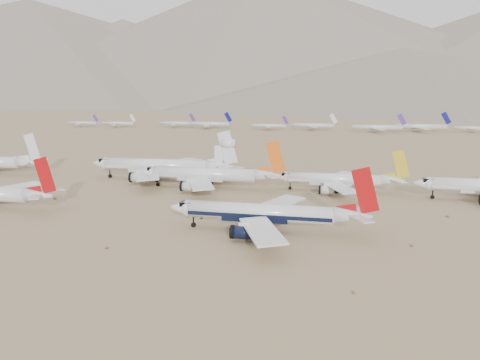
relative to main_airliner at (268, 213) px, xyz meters
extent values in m
plane|color=#967F57|center=(9.97, -5.71, -4.89)|extent=(7000.00, 7000.00, 0.00)
cylinder|color=white|center=(-2.27, 0.00, 0.22)|extent=(37.56, 4.44, 4.44)
cube|color=black|center=(-2.27, 0.00, -0.34)|extent=(36.81, 4.51, 1.00)
sphere|color=white|center=(-21.05, 0.00, 0.22)|extent=(4.44, 4.44, 4.44)
cube|color=black|center=(-21.72, 0.00, 1.44)|extent=(3.11, 2.89, 1.11)
cone|color=white|center=(20.94, 0.00, 0.55)|extent=(9.39, 4.44, 4.44)
cube|color=white|center=(0.63, -13.17, -0.56)|extent=(14.50, 22.86, 0.69)
cube|color=white|center=(22.76, -4.32, 1.11)|extent=(5.96, 7.79, 0.27)
cylinder|color=black|center=(-4.36, -9.23, -2.56)|extent=(5.22, 3.20, 3.20)
cube|color=white|center=(0.63, 13.17, -0.56)|extent=(14.50, 22.86, 0.69)
cube|color=white|center=(22.76, 4.32, 1.11)|extent=(5.96, 7.79, 0.27)
cylinder|color=black|center=(-4.36, 9.23, -2.56)|extent=(5.22, 3.20, 3.20)
cube|color=#AB0B0E|center=(23.55, 0.00, 7.03)|extent=(7.12, 0.36, 11.73)
cylinder|color=black|center=(-19.94, 0.00, -4.22)|extent=(1.33, 0.55, 1.33)
cylinder|color=black|center=(-0.71, -3.11, -3.96)|extent=(1.86, 1.11, 1.86)
cylinder|color=black|center=(-0.71, 3.11, -3.96)|extent=(1.86, 1.11, 1.86)
cone|color=white|center=(-69.17, 4.94, 0.33)|extent=(8.88, 4.26, 4.26)
cube|color=white|center=(-67.44, 0.85, 0.87)|extent=(5.64, 7.37, 0.26)
cube|color=white|center=(-88.38, 17.43, -0.73)|extent=(13.72, 21.62, 0.66)
cube|color=white|center=(-67.44, 9.03, 0.87)|extent=(5.64, 7.37, 0.26)
cube|color=#AB0B0E|center=(-66.70, 4.94, 6.47)|extent=(6.73, 0.34, 11.10)
sphere|color=white|center=(46.83, 48.87, 0.30)|extent=(4.51, 4.51, 4.51)
cube|color=black|center=(46.15, 48.87, 1.55)|extent=(3.16, 2.93, 1.13)
cylinder|color=silver|center=(63.38, 58.08, -2.52)|extent=(5.17, 3.25, 3.25)
cylinder|color=black|center=(47.96, 48.87, -4.21)|extent=(1.35, 0.56, 1.35)
cylinder|color=white|center=(15.19, 53.91, -0.28)|extent=(32.95, 4.00, 4.00)
cube|color=silver|center=(15.19, 53.91, -0.78)|extent=(32.29, 4.06, 0.90)
sphere|color=white|center=(-1.29, 53.91, -0.28)|extent=(4.00, 4.00, 4.00)
cube|color=black|center=(-1.89, 53.91, 0.82)|extent=(2.80, 2.60, 1.00)
cone|color=white|center=(35.55, 53.91, 0.02)|extent=(8.24, 4.00, 4.00)
cube|color=white|center=(17.73, 42.30, -0.98)|extent=(12.72, 20.05, 0.62)
cube|color=white|center=(37.15, 50.11, 0.52)|extent=(5.23, 6.84, 0.24)
cylinder|color=silver|center=(13.35, 45.76, -2.79)|extent=(4.58, 2.88, 2.88)
cube|color=white|center=(17.73, 65.53, -0.98)|extent=(12.72, 20.05, 0.62)
cube|color=white|center=(37.15, 57.72, 0.52)|extent=(5.23, 6.84, 0.24)
cylinder|color=silver|center=(13.35, 62.07, -2.79)|extent=(4.58, 2.88, 2.88)
cube|color=gold|center=(37.84, 53.91, 5.72)|extent=(6.24, 0.32, 10.29)
cylinder|color=black|center=(-0.29, 53.91, -4.29)|extent=(1.20, 0.50, 1.20)
cylinder|color=black|center=(16.56, 51.11, -4.05)|extent=(1.68, 1.00, 1.68)
cylinder|color=black|center=(16.56, 56.72, -4.05)|extent=(1.68, 1.00, 1.68)
cylinder|color=white|center=(-31.84, 49.44, 0.56)|extent=(38.78, 4.74, 4.74)
cube|color=silver|center=(-31.84, 49.44, -0.03)|extent=(38.00, 4.81, 1.07)
sphere|color=white|center=(-51.23, 49.44, 0.56)|extent=(4.74, 4.74, 4.74)
cube|color=black|center=(-51.94, 49.44, 1.87)|extent=(3.32, 3.08, 1.18)
cone|color=white|center=(-7.87, 49.44, 0.92)|extent=(9.69, 4.74, 4.74)
cube|color=white|center=(-28.84, 35.76, -0.27)|extent=(14.98, 23.60, 0.73)
cube|color=white|center=(-5.98, 44.95, 1.51)|extent=(6.16, 8.05, 0.28)
cylinder|color=silver|center=(-33.99, 39.83, -2.40)|extent=(5.39, 3.41, 3.41)
cube|color=white|center=(-28.84, 63.12, -0.27)|extent=(14.98, 23.60, 0.73)
cube|color=white|center=(-5.98, 53.92, 1.51)|extent=(6.16, 8.05, 0.28)
cylinder|color=silver|center=(-33.99, 59.04, -2.40)|extent=(5.39, 3.41, 3.41)
cube|color=orange|center=(-5.17, 49.44, 7.64)|extent=(7.35, 0.38, 12.11)
cylinder|color=black|center=(-50.04, 49.44, -4.18)|extent=(1.42, 0.59, 1.42)
cylinder|color=black|center=(-30.22, 46.12, -3.89)|extent=(1.99, 1.18, 1.99)
cylinder|color=black|center=(-30.22, 52.75, -3.89)|extent=(1.99, 1.18, 1.99)
cylinder|color=white|center=(-55.78, 61.83, 1.12)|extent=(43.66, 5.23, 5.23)
cube|color=silver|center=(-55.78, 61.83, 0.47)|extent=(42.78, 5.31, 1.18)
sphere|color=white|center=(-77.61, 61.83, 1.12)|extent=(5.23, 5.23, 5.23)
cube|color=black|center=(-78.39, 61.83, 2.56)|extent=(3.66, 3.40, 1.31)
cone|color=white|center=(-28.79, 61.83, 1.52)|extent=(10.91, 5.23, 5.23)
cube|color=white|center=(-52.41, 46.49, 0.21)|extent=(16.86, 26.57, 0.81)
cube|color=white|center=(-26.67, 56.81, 2.17)|extent=(6.93, 9.06, 0.31)
cylinder|color=silver|center=(-58.20, 51.07, -2.15)|extent=(6.06, 3.76, 3.76)
cube|color=white|center=(-52.41, 77.18, 0.21)|extent=(16.86, 26.57, 0.81)
cube|color=white|center=(-26.67, 66.86, 2.17)|extent=(6.93, 9.06, 0.31)
cylinder|color=silver|center=(-58.20, 72.60, -2.15)|extent=(6.06, 3.76, 3.76)
cube|color=white|center=(-25.76, 61.83, 9.06)|extent=(8.27, 0.42, 13.63)
cylinder|color=white|center=(-25.46, 61.83, 10.74)|extent=(5.46, 3.39, 3.39)
cylinder|color=black|center=(-76.30, 61.83, -4.10)|extent=(1.57, 0.65, 1.57)
cylinder|color=black|center=(-53.96, 58.18, -3.79)|extent=(2.20, 1.31, 2.20)
cylinder|color=black|center=(-53.96, 65.49, -3.79)|extent=(2.20, 1.31, 2.20)
cone|color=white|center=(-112.46, 58.82, 0.91)|extent=(9.62, 4.73, 4.73)
cube|color=white|center=(-110.59, 54.37, 1.50)|extent=(6.11, 7.99, 0.28)
cube|color=white|center=(-133.28, 72.41, -0.28)|extent=(14.87, 23.42, 0.73)
cube|color=white|center=(-110.59, 63.27, 1.50)|extent=(6.11, 7.99, 0.28)
cube|color=white|center=(-109.79, 58.82, 7.58)|extent=(7.29, 0.38, 12.02)
cylinder|color=silver|center=(-243.49, 323.11, -0.92)|extent=(31.69, 3.13, 3.13)
cube|color=#4E2E89|center=(-228.58, 323.11, 4.37)|extent=(6.31, 0.31, 7.95)
cube|color=silver|center=(-243.49, 314.91, -1.39)|extent=(8.35, 14.59, 0.31)
cube|color=silver|center=(-243.49, 331.31, -1.39)|extent=(8.35, 14.59, 0.31)
cylinder|color=silver|center=(-204.77, 324.74, -0.80)|extent=(34.11, 3.37, 3.37)
cube|color=white|center=(-188.72, 324.74, 4.90)|extent=(6.79, 0.34, 8.56)
cube|color=silver|center=(-204.77, 315.92, -1.31)|extent=(8.99, 15.70, 0.34)
cube|color=silver|center=(-204.77, 333.57, -1.31)|extent=(8.99, 15.70, 0.34)
cylinder|color=silver|center=(-146.61, 337.01, -0.73)|extent=(35.65, 3.52, 3.52)
cube|color=#4E2E89|center=(-129.83, 337.01, 5.23)|extent=(7.10, 0.35, 8.94)
cube|color=silver|center=(-146.61, 327.79, -1.25)|extent=(9.39, 16.41, 0.35)
cube|color=silver|center=(-146.61, 346.24, -1.25)|extent=(9.39, 16.41, 0.35)
cylinder|color=silver|center=(-110.33, 330.23, -0.46)|extent=(40.99, 4.05, 4.05)
cube|color=navy|center=(-91.04, 330.23, 6.39)|extent=(8.16, 0.41, 10.28)
cube|color=silver|center=(-110.33, 319.62, -1.07)|extent=(10.80, 18.87, 0.41)
cube|color=silver|center=(-110.33, 340.84, -1.07)|extent=(10.80, 18.87, 0.41)
cylinder|color=silver|center=(-50.01, 323.81, -0.86)|extent=(32.90, 3.25, 3.25)
cube|color=#4E2E89|center=(-34.53, 323.81, 4.63)|extent=(6.55, 0.33, 8.25)
cube|color=silver|center=(-50.01, 315.30, -1.35)|extent=(8.67, 15.14, 0.33)
cube|color=silver|center=(-50.01, 332.33, -1.35)|extent=(8.67, 15.14, 0.33)
cylinder|color=silver|center=(-9.12, 331.59, -0.53)|extent=(39.53, 3.91, 3.91)
cube|color=white|center=(9.48, 331.59, 6.07)|extent=(7.87, 0.39, 9.91)
cube|color=silver|center=(-9.12, 321.36, -1.12)|extent=(10.41, 18.20, 0.39)
cube|color=silver|center=(-9.12, 341.83, -1.12)|extent=(10.41, 18.20, 0.39)
cylinder|color=silver|center=(47.81, 316.75, -0.35)|extent=(43.29, 4.28, 4.28)
cube|color=#4E2E89|center=(68.19, 316.75, 6.88)|extent=(8.62, 0.43, 10.86)
cube|color=silver|center=(47.81, 305.54, -0.99)|extent=(11.41, 19.93, 0.43)
cube|color=silver|center=(47.81, 327.96, -0.99)|extent=(11.41, 19.93, 0.43)
cylinder|color=silver|center=(85.62, 332.40, -0.20)|extent=(46.38, 4.58, 4.58)
cube|color=navy|center=(107.44, 332.40, 7.55)|extent=(9.24, 0.46, 11.63)
cube|color=silver|center=(85.62, 320.40, -0.88)|extent=(12.22, 21.35, 0.46)
cube|color=silver|center=(85.62, 344.41, -0.88)|extent=(12.22, 21.35, 0.46)
cylinder|color=silver|center=(130.40, 333.43, -0.93)|extent=(31.56, 3.12, 3.12)
cube|color=silver|center=(130.40, 325.26, -1.40)|extent=(8.31, 14.53, 0.31)
cube|color=silver|center=(130.40, 341.59, -1.40)|extent=(8.31, 14.53, 0.31)
cone|color=slate|center=(-1290.03, 1714.29, 205.11)|extent=(3024.00, 3024.00, 420.00)
cone|color=slate|center=(-790.03, 1554.29, 145.11)|extent=(1800.00, 1800.00, 300.00)
cone|color=slate|center=(-290.03, 1684.29, 230.11)|extent=(2444.00, 2444.00, 470.00)
cone|color=slate|center=(209.97, 1474.29, 115.11)|extent=(1824.00, 1824.00, 240.00)
cone|color=slate|center=(-690.03, 1094.29, 42.61)|extent=(855.00, 855.00, 95.00)
cone|color=slate|center=(159.97, 1094.29, 65.11)|extent=(1260.00, 1260.00, 140.00)
ellipsoid|color=brown|center=(-75.23, 21.49, -4.55)|extent=(1.12, 1.12, 0.62)
ellipsoid|color=brown|center=(-34.13, -20.61, -4.64)|extent=(0.84, 0.84, 0.46)
ellipsoid|color=brown|center=(-20.43, 8.69, -4.59)|extent=(0.98, 0.98, 0.54)
ellipsoid|color=brown|center=(20.67, -33.41, -4.68)|extent=(0.70, 0.70, 0.39)
ellipsoid|color=brown|center=(34.37, -4.11, -4.64)|extent=(0.84, 0.84, 0.46)
ellipsoid|color=brown|center=(48.07, 25.19, -4.59)|extent=(0.98, 0.98, 0.54)
camera|label=1|loc=(17.47, -113.93, 30.34)|focal=35.00mm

